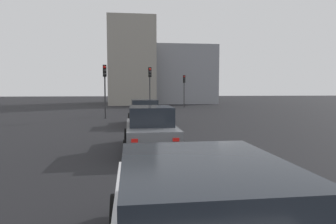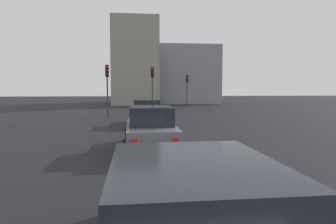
{
  "view_description": "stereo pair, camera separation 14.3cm",
  "coord_description": "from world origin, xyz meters",
  "px_view_note": "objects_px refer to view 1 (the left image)",
  "views": [
    {
      "loc": [
        -10.62,
        2.21,
        2.31
      ],
      "look_at": [
        -0.2,
        0.91,
        1.48
      ],
      "focal_mm": 31.89,
      "sensor_mm": 36.0,
      "label": 1
    },
    {
      "loc": [
        -10.64,
        2.06,
        2.31
      ],
      "look_at": [
        -0.2,
        0.91,
        1.48
      ],
      "focal_mm": 31.89,
      "sensor_mm": 36.0,
      "label": 2
    }
  ],
  "objects_px": {
    "traffic_light_near_left": "(150,80)",
    "traffic_light_near_right": "(105,80)",
    "traffic_light_far_left": "(184,84)",
    "car_beige_right_lead": "(144,113)",
    "car_grey_right_second": "(150,129)"
  },
  "relations": [
    {
      "from": "car_beige_right_lead",
      "to": "car_grey_right_second",
      "type": "bearing_deg",
      "value": 177.81
    },
    {
      "from": "traffic_light_near_left",
      "to": "car_beige_right_lead",
      "type": "bearing_deg",
      "value": -10.43
    },
    {
      "from": "car_grey_right_second",
      "to": "traffic_light_near_left",
      "type": "distance_m",
      "value": 16.55
    },
    {
      "from": "car_beige_right_lead",
      "to": "traffic_light_near_right",
      "type": "distance_m",
      "value": 5.56
    },
    {
      "from": "traffic_light_far_left",
      "to": "traffic_light_near_right",
      "type": "bearing_deg",
      "value": -28.56
    },
    {
      "from": "car_grey_right_second",
      "to": "traffic_light_far_left",
      "type": "height_order",
      "value": "traffic_light_far_left"
    },
    {
      "from": "car_beige_right_lead",
      "to": "traffic_light_near_left",
      "type": "distance_m",
      "value": 8.85
    },
    {
      "from": "car_beige_right_lead",
      "to": "traffic_light_near_left",
      "type": "height_order",
      "value": "traffic_light_near_left"
    },
    {
      "from": "car_grey_right_second",
      "to": "traffic_light_near_right",
      "type": "distance_m",
      "value": 12.62
    },
    {
      "from": "traffic_light_far_left",
      "to": "traffic_light_near_left",
      "type": "bearing_deg",
      "value": -24.4
    },
    {
      "from": "traffic_light_near_left",
      "to": "traffic_light_near_right",
      "type": "relative_size",
      "value": 1.03
    },
    {
      "from": "car_beige_right_lead",
      "to": "traffic_light_far_left",
      "type": "bearing_deg",
      "value": -19.93
    },
    {
      "from": "car_grey_right_second",
      "to": "traffic_light_near_right",
      "type": "bearing_deg",
      "value": 11.89
    },
    {
      "from": "traffic_light_near_right",
      "to": "traffic_light_far_left",
      "type": "relative_size",
      "value": 1.05
    },
    {
      "from": "traffic_light_near_right",
      "to": "traffic_light_far_left",
      "type": "distance_m",
      "value": 14.63
    }
  ]
}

